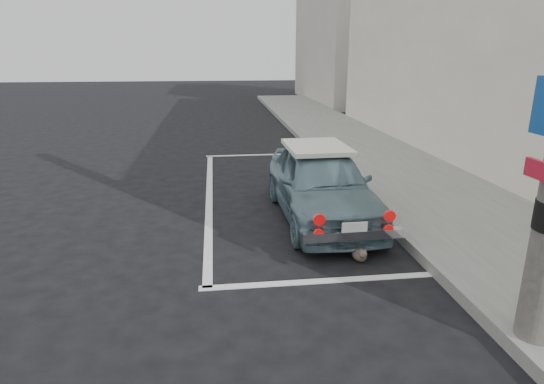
{
  "coord_description": "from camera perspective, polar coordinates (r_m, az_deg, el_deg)",
  "views": [
    {
      "loc": [
        -0.74,
        -5.22,
        2.6
      ],
      "look_at": [
        0.01,
        0.73,
        0.75
      ],
      "focal_mm": 30.0,
      "sensor_mm": 36.0,
      "label": 1
    }
  ],
  "objects": [
    {
      "name": "ground",
      "position": [
        5.88,
        0.85,
        -9.12
      ],
      "size": [
        80.0,
        80.0,
        0.0
      ],
      "primitive_type": "plane",
      "color": "black",
      "rests_on": "ground"
    },
    {
      "name": "sidewalk",
      "position": [
        8.6,
        20.48,
        -1.05
      ],
      "size": [
        2.8,
        40.0,
        0.15
      ],
      "primitive_type": "cube",
      "color": "slate",
      "rests_on": "ground"
    },
    {
      "name": "building_far",
      "position": [
        26.24,
        9.06,
        19.98
      ],
      "size": [
        3.5,
        10.0,
        8.0
      ],
      "primitive_type": "cube",
      "color": "#B2ACA2",
      "rests_on": "ground"
    },
    {
      "name": "pline_rear",
      "position": [
        5.53,
        6.82,
        -11.01
      ],
      "size": [
        3.0,
        0.12,
        0.01
      ],
      "primitive_type": "cube",
      "color": "silver",
      "rests_on": "ground"
    },
    {
      "name": "pline_front",
      "position": [
        12.07,
        -1.1,
        4.7
      ],
      "size": [
        3.0,
        0.12,
        0.01
      ],
      "primitive_type": "cube",
      "color": "silver",
      "rests_on": "ground"
    },
    {
      "name": "pline_side",
      "position": [
        8.62,
        -7.88,
        -0.56
      ],
      "size": [
        0.12,
        7.0,
        0.01
      ],
      "primitive_type": "cube",
      "color": "silver",
      "rests_on": "ground"
    },
    {
      "name": "retro_coupe",
      "position": [
        7.33,
        6.16,
        1.15
      ],
      "size": [
        1.46,
        3.48,
        1.17
      ],
      "rotation": [
        0.0,
        0.0,
        0.02
      ],
      "color": "slate",
      "rests_on": "ground"
    },
    {
      "name": "cat",
      "position": [
        6.05,
        10.96,
        -7.58
      ],
      "size": [
        0.19,
        0.43,
        0.23
      ],
      "rotation": [
        0.0,
        0.0,
        0.0
      ],
      "color": "#766B5A",
      "rests_on": "ground"
    }
  ]
}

